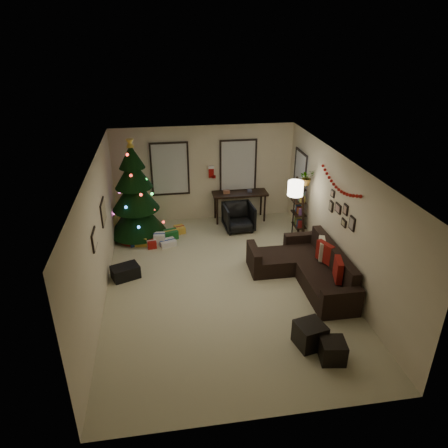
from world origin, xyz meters
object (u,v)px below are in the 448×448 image
at_px(sofa, 308,269).
at_px(desk, 240,196).
at_px(desk_chair, 239,217).
at_px(christmas_tree, 135,197).
at_px(bookshelf, 299,209).

distance_m(sofa, desk, 3.48).
bearing_deg(sofa, desk_chair, 111.24).
height_order(sofa, desk_chair, sofa).
xyz_separation_m(christmas_tree, desk_chair, (2.70, -0.00, -0.75)).
bearing_deg(desk, christmas_tree, -167.26).
xyz_separation_m(desk_chair, bookshelf, (1.49, -0.63, 0.40)).
xyz_separation_m(christmas_tree, desk, (2.86, 0.65, -0.39)).
relative_size(christmas_tree, sofa, 1.05).
bearing_deg(bookshelf, sofa, -102.14).
bearing_deg(bookshelf, desk, 136.18).
distance_m(sofa, desk_chair, 2.88).
xyz_separation_m(sofa, desk_chair, (-1.04, 2.69, 0.10)).
relative_size(christmas_tree, desk, 1.76).
xyz_separation_m(desk, bookshelf, (1.33, -1.28, 0.04)).
distance_m(christmas_tree, bookshelf, 4.25).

